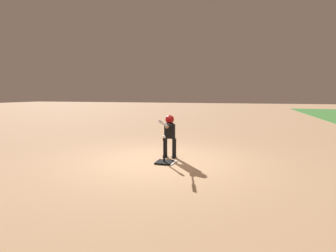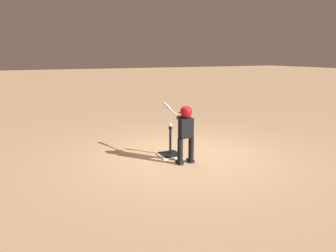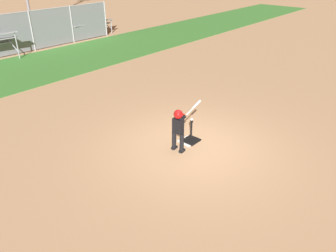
% 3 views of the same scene
% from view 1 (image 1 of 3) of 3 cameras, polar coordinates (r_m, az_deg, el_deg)
% --- Properties ---
extents(ground_plane, '(90.00, 90.00, 0.00)m').
position_cam_1_polar(ground_plane, '(6.95, -2.26, -7.49)').
color(ground_plane, tan).
extents(home_plate, '(0.47, 0.47, 0.02)m').
position_cam_1_polar(home_plate, '(6.74, -0.31, -7.86)').
color(home_plate, white).
rests_on(home_plate, ground_plane).
extents(batting_tee, '(0.44, 0.39, 0.63)m').
position_cam_1_polar(batting_tee, '(6.67, -0.85, -7.35)').
color(batting_tee, black).
rests_on(batting_tee, ground_plane).
extents(batter_child, '(1.07, 0.37, 1.17)m').
position_cam_1_polar(batter_child, '(7.10, 0.30, -1.06)').
color(batter_child, black).
rests_on(batter_child, ground_plane).
extents(baseball, '(0.07, 0.07, 0.07)m').
position_cam_1_polar(baseball, '(6.55, -0.85, -2.39)').
color(baseball, white).
rests_on(baseball, batting_tee).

